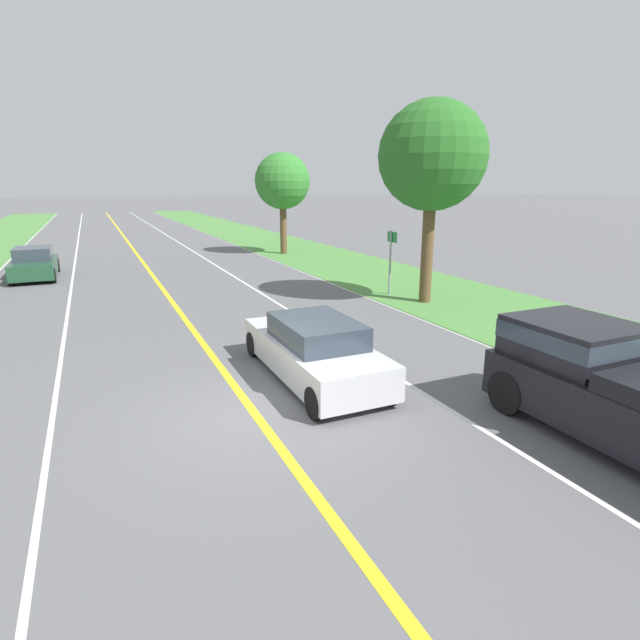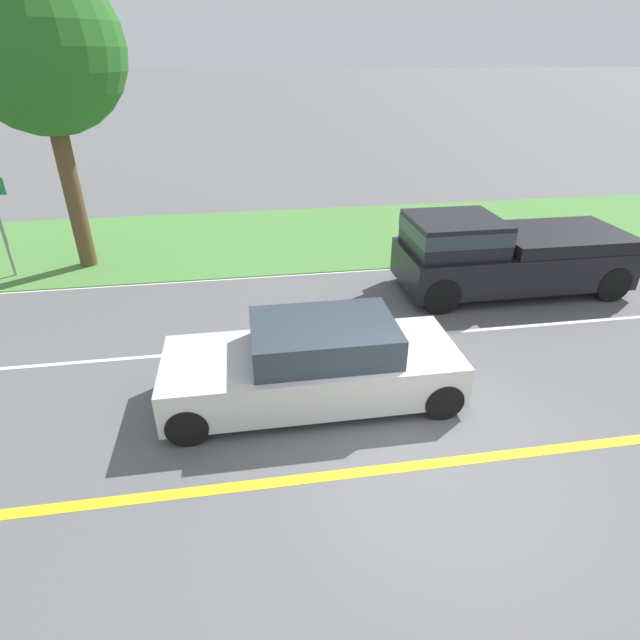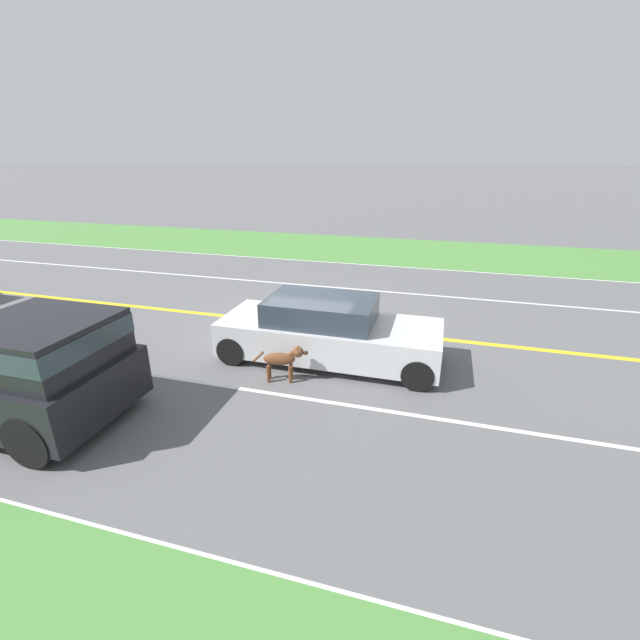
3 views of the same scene
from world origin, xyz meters
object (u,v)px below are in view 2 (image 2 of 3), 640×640
at_px(roadside_tree_right_near, 39,49).
at_px(dog, 336,334).
at_px(pickup_truck, 503,253).
at_px(ego_car, 314,364).

bearing_deg(roadside_tree_right_near, dog, -134.10).
bearing_deg(pickup_truck, roadside_tree_right_near, 72.49).
distance_m(pickup_truck, roadside_tree_right_near, 11.43).
bearing_deg(ego_car, roadside_tree_right_near, 37.40).
xyz_separation_m(dog, pickup_truck, (2.36, -4.41, 0.46)).
bearing_deg(dog, pickup_truck, -74.39).
bearing_deg(ego_car, pickup_truck, -54.57).
relative_size(ego_car, dog, 4.32).
xyz_separation_m(pickup_truck, roadside_tree_right_near, (3.20, 10.14, 4.20)).
distance_m(ego_car, dog, 1.33).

